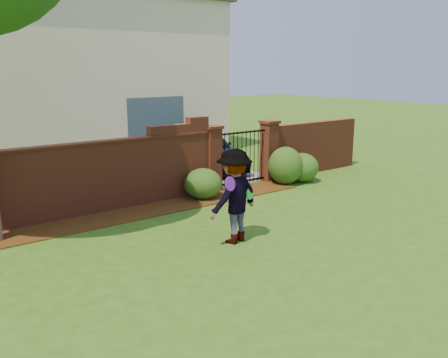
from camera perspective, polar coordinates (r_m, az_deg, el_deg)
ground at (r=9.55m, az=1.26°, el=-8.37°), size 80.00×80.00×0.01m
mulch_bed at (r=11.77m, az=-12.73°, el=-4.42°), size 11.10×1.08×0.03m
brick_wall at (r=11.76m, az=-19.00°, el=-0.23°), size 8.70×0.31×2.16m
brick_wall_return at (r=16.57m, az=10.40°, el=3.68°), size 4.00×0.25×1.70m
pillar_left at (r=13.76m, az=-1.41°, el=2.45°), size 0.50×0.50×1.88m
pillar_right at (r=15.14m, az=5.32°, el=3.38°), size 0.50×0.50×1.88m
iron_gate at (r=14.44m, az=2.11°, el=2.54°), size 1.78×0.03×1.60m
driveway at (r=17.80m, az=-6.17°, el=1.69°), size 3.20×8.00×0.01m
house at (r=20.02m, az=-18.82°, el=11.44°), size 12.40×6.40×6.30m
car at (r=16.56m, az=-1.99°, el=3.37°), size 2.14×4.30×1.41m
shrub_left at (r=13.05m, az=-2.48°, el=-0.55°), size 1.02×1.02×0.83m
shrub_middle at (r=14.76m, az=7.23°, el=1.57°), size 1.04×1.04×1.15m
shrub_right at (r=15.18m, az=9.18°, el=1.35°), size 1.01×1.01×0.90m
man at (r=9.67m, az=1.37°, el=-2.08°), size 1.34×0.92×1.92m
frisbee_purple at (r=9.18m, az=0.73°, el=-0.57°), size 0.29×0.15×0.28m
frisbee_green at (r=9.84m, az=3.03°, el=-1.70°), size 0.25×0.14×0.25m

